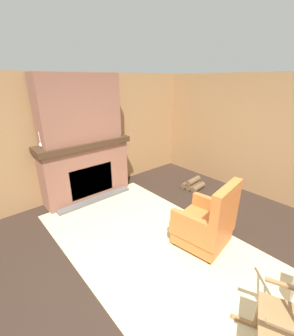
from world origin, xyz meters
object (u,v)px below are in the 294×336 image
(oil_lamp_vase, at_px, (42,142))
(storage_case, at_px, (87,136))
(firewood_stack, at_px, (193,184))
(rocking_chair, at_px, (293,327))
(armchair, at_px, (206,224))

(oil_lamp_vase, distance_m, storage_case, 0.86)
(firewood_stack, distance_m, oil_lamp_vase, 3.20)
(rocking_chair, bearing_deg, armchair, -51.72)
(rocking_chair, height_order, firewood_stack, rocking_chair)
(armchair, bearing_deg, storage_case, 1.50)
(armchair, distance_m, storage_case, 2.75)
(rocking_chair, bearing_deg, firewood_stack, -62.01)
(oil_lamp_vase, bearing_deg, rocking_chair, 8.69)
(rocking_chair, xyz_separation_m, firewood_stack, (-2.63, 2.09, -0.34))
(oil_lamp_vase, height_order, storage_case, oil_lamp_vase)
(armchair, distance_m, firewood_stack, 1.91)
(armchair, height_order, storage_case, storage_case)
(armchair, height_order, firewood_stack, armchair)
(rocking_chair, bearing_deg, storage_case, -27.34)
(firewood_stack, xyz_separation_m, storage_case, (-1.27, -1.83, 1.16))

